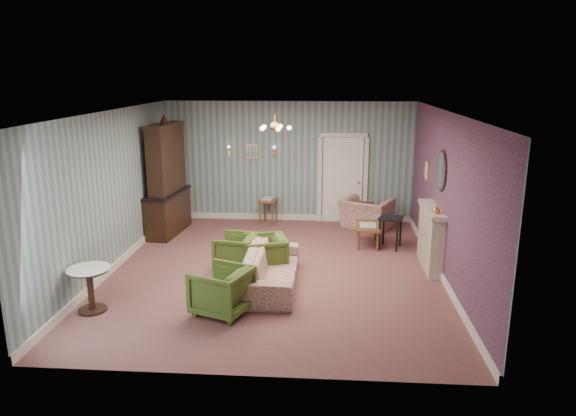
# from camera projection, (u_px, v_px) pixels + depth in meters

# --- Properties ---
(floor) EXTENTS (7.00, 7.00, 0.00)m
(floor) POSITION_uv_depth(u_px,v_px,m) (276.00, 271.00, 9.76)
(floor) COLOR brown
(floor) RESTS_ON ground
(ceiling) EXTENTS (7.00, 7.00, 0.00)m
(ceiling) POSITION_uv_depth(u_px,v_px,m) (275.00, 112.00, 9.03)
(ceiling) COLOR white
(ceiling) RESTS_ON ground
(wall_back) EXTENTS (6.00, 0.00, 6.00)m
(wall_back) POSITION_uv_depth(u_px,v_px,m) (289.00, 162.00, 12.78)
(wall_back) COLOR slate
(wall_back) RESTS_ON ground
(wall_front) EXTENTS (6.00, 0.00, 6.00)m
(wall_front) POSITION_uv_depth(u_px,v_px,m) (246.00, 263.00, 6.01)
(wall_front) COLOR slate
(wall_front) RESTS_ON ground
(wall_left) EXTENTS (0.00, 7.00, 7.00)m
(wall_left) POSITION_uv_depth(u_px,v_px,m) (111.00, 192.00, 9.60)
(wall_left) COLOR slate
(wall_left) RESTS_ON ground
(wall_right) EXTENTS (0.00, 7.00, 7.00)m
(wall_right) POSITION_uv_depth(u_px,v_px,m) (447.00, 197.00, 9.18)
(wall_right) COLOR slate
(wall_right) RESTS_ON ground
(wall_right_floral) EXTENTS (0.00, 7.00, 7.00)m
(wall_right_floral) POSITION_uv_depth(u_px,v_px,m) (446.00, 197.00, 9.19)
(wall_right_floral) COLOR #A35163
(wall_right_floral) RESTS_ON ground
(door) EXTENTS (1.12, 0.12, 2.16)m
(door) POSITION_uv_depth(u_px,v_px,m) (343.00, 178.00, 12.74)
(door) COLOR white
(door) RESTS_ON floor
(olive_chair_a) EXTENTS (0.96, 0.99, 0.80)m
(olive_chair_a) POSITION_uv_depth(u_px,v_px,m) (222.00, 288.00, 7.96)
(olive_chair_a) COLOR #455D20
(olive_chair_a) RESTS_ON floor
(olive_chair_b) EXTENTS (0.85, 0.89, 0.75)m
(olive_chair_b) POSITION_uv_depth(u_px,v_px,m) (265.00, 252.00, 9.62)
(olive_chair_b) COLOR #455D20
(olive_chair_b) RESTS_ON floor
(olive_chair_c) EXTENTS (0.78, 0.82, 0.73)m
(olive_chair_c) POSITION_uv_depth(u_px,v_px,m) (236.00, 250.00, 9.79)
(olive_chair_c) COLOR #455D20
(olive_chair_c) RESTS_ON floor
(sofa_chintz) EXTENTS (0.63, 2.14, 0.84)m
(sofa_chintz) POSITION_uv_depth(u_px,v_px,m) (271.00, 263.00, 8.98)
(sofa_chintz) COLOR brown
(sofa_chintz) RESTS_ON floor
(wingback_chair) EXTENTS (1.29, 1.13, 0.95)m
(wingback_chair) POSITION_uv_depth(u_px,v_px,m) (367.00, 208.00, 12.31)
(wingback_chair) COLOR brown
(wingback_chair) RESTS_ON floor
(dresser) EXTENTS (0.70, 1.63, 2.63)m
(dresser) POSITION_uv_depth(u_px,v_px,m) (166.00, 176.00, 11.74)
(dresser) COLOR black
(dresser) RESTS_ON floor
(fireplace) EXTENTS (0.30, 1.40, 1.16)m
(fireplace) POSITION_uv_depth(u_px,v_px,m) (431.00, 238.00, 9.80)
(fireplace) COLOR beige
(fireplace) RESTS_ON floor
(mantel_vase) EXTENTS (0.15, 0.15, 0.15)m
(mantel_vase) POSITION_uv_depth(u_px,v_px,m) (436.00, 209.00, 9.25)
(mantel_vase) COLOR gold
(mantel_vase) RESTS_ON fireplace
(oval_mirror) EXTENTS (0.04, 0.76, 0.84)m
(oval_mirror) POSITION_uv_depth(u_px,v_px,m) (441.00, 170.00, 9.47)
(oval_mirror) COLOR white
(oval_mirror) RESTS_ON wall_right
(framed_print) EXTENTS (0.04, 0.34, 0.42)m
(framed_print) POSITION_uv_depth(u_px,v_px,m) (427.00, 171.00, 10.84)
(framed_print) COLOR gold
(framed_print) RESTS_ON wall_right
(coffee_table) EXTENTS (0.51, 0.89, 0.44)m
(coffee_table) POSITION_uv_depth(u_px,v_px,m) (367.00, 235.00, 11.16)
(coffee_table) COLOR brown
(coffee_table) RESTS_ON floor
(side_table_black) EXTENTS (0.57, 0.57, 0.67)m
(side_table_black) POSITION_uv_depth(u_px,v_px,m) (390.00, 233.00, 10.94)
(side_table_black) COLOR black
(side_table_black) RESTS_ON floor
(pedestal_table) EXTENTS (0.82, 0.82, 0.70)m
(pedestal_table) POSITION_uv_depth(u_px,v_px,m) (91.00, 290.00, 8.03)
(pedestal_table) COLOR black
(pedestal_table) RESTS_ON floor
(nesting_table) EXTENTS (0.47, 0.56, 0.64)m
(nesting_table) POSITION_uv_depth(u_px,v_px,m) (268.00, 210.00, 12.75)
(nesting_table) COLOR brown
(nesting_table) RESTS_ON floor
(gilt_mirror_back) EXTENTS (0.28, 0.06, 0.36)m
(gilt_mirror_back) POSITION_uv_depth(u_px,v_px,m) (252.00, 152.00, 12.74)
(gilt_mirror_back) COLOR gold
(gilt_mirror_back) RESTS_ON wall_back
(sconce_left) EXTENTS (0.16, 0.12, 0.30)m
(sconce_left) POSITION_uv_depth(u_px,v_px,m) (229.00, 152.00, 12.76)
(sconce_left) COLOR gold
(sconce_left) RESTS_ON wall_back
(sconce_right) EXTENTS (0.16, 0.12, 0.30)m
(sconce_right) POSITION_uv_depth(u_px,v_px,m) (274.00, 152.00, 12.68)
(sconce_right) COLOR gold
(sconce_right) RESTS_ON wall_back
(chandelier) EXTENTS (0.56, 0.56, 0.36)m
(chandelier) POSITION_uv_depth(u_px,v_px,m) (275.00, 128.00, 9.10)
(chandelier) COLOR gold
(chandelier) RESTS_ON ceiling
(burgundy_cushion) EXTENTS (0.41, 0.28, 0.39)m
(burgundy_cushion) POSITION_uv_depth(u_px,v_px,m) (365.00, 210.00, 12.17)
(burgundy_cushion) COLOR #5D1B17
(burgundy_cushion) RESTS_ON wingback_chair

